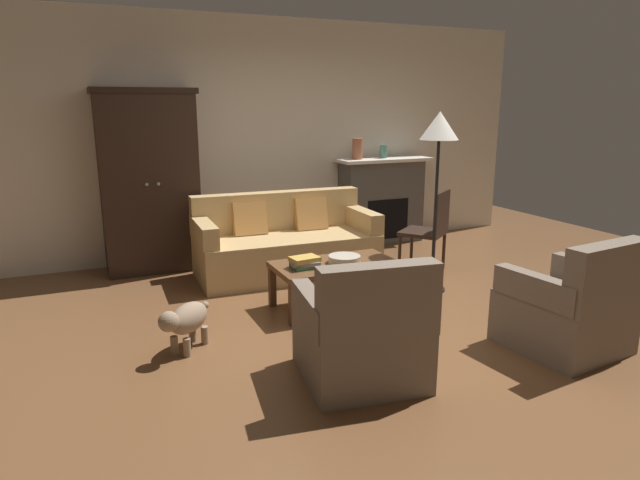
{
  "coord_description": "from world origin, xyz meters",
  "views": [
    {
      "loc": [
        -2.14,
        -4.03,
        1.81
      ],
      "look_at": [
        -0.06,
        0.66,
        0.55
      ],
      "focal_mm": 31.28,
      "sensor_mm": 36.0,
      "label": 1
    }
  ],
  "objects": [
    {
      "name": "fireplace",
      "position": [
        1.55,
        2.3,
        0.57
      ],
      "size": [
        1.26,
        0.48,
        1.12
      ],
      "color": "#4C4947",
      "rests_on": "ground"
    },
    {
      "name": "back_wall",
      "position": [
        0.0,
        2.55,
        1.4
      ],
      "size": [
        7.2,
        0.1,
        2.8
      ],
      "primitive_type": "cube",
      "color": "silver",
      "rests_on": "ground"
    },
    {
      "name": "book_stack",
      "position": [
        -0.38,
        0.27,
        0.47
      ],
      "size": [
        0.26,
        0.2,
        0.1
      ],
      "color": "#427A4C",
      "rests_on": "coffee_table"
    },
    {
      "name": "mantel_vase_jade",
      "position": [
        1.55,
        2.28,
        1.2
      ],
      "size": [
        0.1,
        0.1,
        0.17
      ],
      "primitive_type": "cylinder",
      "color": "slate",
      "rests_on": "fireplace"
    },
    {
      "name": "couch",
      "position": [
        -0.12,
        1.46,
        0.32
      ],
      "size": [
        1.95,
        0.92,
        0.86
      ],
      "color": "tan",
      "rests_on": "ground"
    },
    {
      "name": "fruit_bowl",
      "position": [
        -0.0,
        0.26,
        0.45
      ],
      "size": [
        0.29,
        0.29,
        0.07
      ],
      "primitive_type": "cylinder",
      "color": "beige",
      "rests_on": "coffee_table"
    },
    {
      "name": "side_chair_wooden",
      "position": [
        1.36,
        0.9,
        0.51
      ],
      "size": [
        0.62,
        0.62,
        0.9
      ],
      "color": "black",
      "rests_on": "ground"
    },
    {
      "name": "floor_lamp",
      "position": [
        1.01,
        0.34,
        1.51
      ],
      "size": [
        0.36,
        0.36,
        1.74
      ],
      "color": "black",
      "rests_on": "ground"
    },
    {
      "name": "armoire",
      "position": [
        -1.4,
        2.22,
        0.99
      ],
      "size": [
        1.06,
        0.57,
        1.97
      ],
      "color": "black",
      "rests_on": "ground"
    },
    {
      "name": "armchair_near_left",
      "position": [
        -0.5,
        -1.02,
        0.32
      ],
      "size": [
        0.87,
        0.87,
        0.88
      ],
      "color": "#756656",
      "rests_on": "ground"
    },
    {
      "name": "ground_plane",
      "position": [
        0.0,
        0.0,
        0.0
      ],
      "size": [
        9.6,
        9.6,
        0.0
      ],
      "primitive_type": "plane",
      "color": "brown"
    },
    {
      "name": "coffee_table",
      "position": [
        -0.07,
        0.31,
        0.37
      ],
      "size": [
        1.1,
        0.6,
        0.42
      ],
      "color": "brown",
      "rests_on": "ground"
    },
    {
      "name": "armchair_near_right",
      "position": [
        1.15,
        -1.21,
        0.32
      ],
      "size": [
        0.85,
        0.85,
        0.88
      ],
      "color": "#756656",
      "rests_on": "ground"
    },
    {
      "name": "mantel_vase_terracotta",
      "position": [
        1.17,
        2.28,
        1.25
      ],
      "size": [
        0.13,
        0.13,
        0.26
      ],
      "primitive_type": "cylinder",
      "color": "#A86042",
      "rests_on": "fireplace"
    },
    {
      "name": "dog",
      "position": [
        -1.48,
        -0.08,
        0.25
      ],
      "size": [
        0.46,
        0.46,
        0.39
      ],
      "color": "gray",
      "rests_on": "ground"
    }
  ]
}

